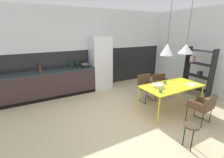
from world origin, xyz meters
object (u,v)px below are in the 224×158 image
(dining_table, at_px, (171,87))
(bottle_oil_tall, at_px, (72,65))
(bottle_vinegar_dark, at_px, (78,64))
(pendant_lamp_over_table_far, at_px, (186,49))
(pendant_lamp_over_table_near, at_px, (167,49))
(cooking_pot, at_px, (85,66))
(open_book, at_px, (192,85))
(mug_short_terracotta, at_px, (161,91))
(armchair_facing_counter, at_px, (161,82))
(mug_dark_espresso, at_px, (165,82))
(side_stool, at_px, (191,128))
(bottle_spice_small, at_px, (40,70))
(refrigerator_column, at_px, (101,63))
(fruit_bowl, at_px, (158,85))
(open_shelf_unit, at_px, (198,71))
(armchair_by_stool, at_px, (146,84))
(armchair_corner_seat, at_px, (203,105))

(dining_table, distance_m, bottle_oil_tall, 3.31)
(bottle_vinegar_dark, xyz_separation_m, pendant_lamp_over_table_far, (2.11, -2.74, 0.70))
(bottle_oil_tall, relative_size, pendant_lamp_over_table_near, 0.23)
(cooking_pot, bearing_deg, pendant_lamp_over_table_far, -54.38)
(open_book, height_order, mug_short_terracotta, mug_short_terracotta)
(armchair_facing_counter, xyz_separation_m, mug_dark_espresso, (-0.61, -0.72, 0.30))
(side_stool, relative_size, pendant_lamp_over_table_near, 0.38)
(dining_table, distance_m, bottle_spice_small, 3.88)
(bottle_vinegar_dark, bearing_deg, mug_short_terracotta, -68.99)
(bottle_oil_tall, bearing_deg, refrigerator_column, -1.31)
(side_stool, bearing_deg, bottle_spice_small, 120.88)
(bottle_oil_tall, distance_m, pendant_lamp_over_table_near, 3.21)
(dining_table, height_order, armchair_facing_counter, dining_table)
(dining_table, relative_size, bottle_oil_tall, 5.58)
(dining_table, distance_m, mug_dark_espresso, 0.22)
(fruit_bowl, xyz_separation_m, open_book, (0.94, -0.31, -0.05))
(open_shelf_unit, bearing_deg, bottle_spice_small, -113.65)
(armchair_by_stool, bearing_deg, pendant_lamp_over_table_far, 119.43)
(dining_table, height_order, cooking_pot, cooking_pot)
(refrigerator_column, relative_size, bottle_vinegar_dark, 6.70)
(pendant_lamp_over_table_far, bearing_deg, pendant_lamp_over_table_near, 178.35)
(bottle_oil_tall, xyz_separation_m, open_shelf_unit, (3.65, -2.27, -0.16))
(bottle_spice_small, bearing_deg, refrigerator_column, 5.19)
(pendant_lamp_over_table_near, distance_m, pendant_lamp_over_table_far, 0.68)
(bottle_vinegar_dark, bearing_deg, side_stool, -76.80)
(armchair_corner_seat, relative_size, mug_short_terracotta, 5.79)
(open_shelf_unit, bearing_deg, armchair_by_stool, -105.88)
(refrigerator_column, distance_m, mug_short_terracotta, 2.86)
(open_shelf_unit, bearing_deg, armchair_facing_counter, -117.00)
(armchair_corner_seat, relative_size, bottle_oil_tall, 2.39)
(bottle_spice_small, bearing_deg, armchair_corner_seat, -45.38)
(armchair_by_stool, relative_size, fruit_bowl, 2.61)
(bottle_spice_small, height_order, bottle_vinegar_dark, bottle_vinegar_dark)
(open_shelf_unit, xyz_separation_m, pendant_lamp_over_table_far, (-1.31, -0.40, 0.86))
(bottle_oil_tall, height_order, bottle_vinegar_dark, bottle_oil_tall)
(cooking_pot, distance_m, bottle_spice_small, 1.51)
(fruit_bowl, xyz_separation_m, cooking_pot, (-1.11, 2.51, 0.16))
(armchair_by_stool, height_order, bottle_oil_tall, bottle_oil_tall)
(mug_dark_espresso, relative_size, pendant_lamp_over_table_near, 0.10)
(armchair_by_stool, bearing_deg, mug_dark_espresso, 98.52)
(dining_table, bearing_deg, mug_dark_espresso, 106.52)
(cooking_pot, bearing_deg, refrigerator_column, 1.95)
(bottle_oil_tall, bearing_deg, mug_short_terracotta, -64.66)
(cooking_pot, height_order, pendant_lamp_over_table_near, pendant_lamp_over_table_near)
(bottle_vinegar_dark, xyz_separation_m, open_shelf_unit, (3.42, -2.34, -0.16))
(fruit_bowl, bearing_deg, mug_short_terracotta, -125.42)
(mug_dark_espresso, xyz_separation_m, pendant_lamp_over_table_near, (-0.28, -0.21, 0.94))
(open_book, distance_m, mug_dark_espresso, 0.72)
(dining_table, height_order, mug_dark_espresso, mug_dark_espresso)
(armchair_corner_seat, bearing_deg, bottle_oil_tall, 115.70)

